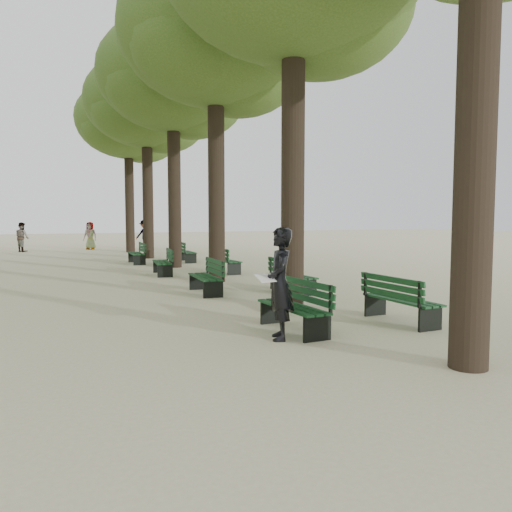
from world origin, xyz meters
name	(u,v)px	position (x,y,z in m)	size (l,w,h in m)	color
ground	(299,345)	(0.00, 0.00, 0.00)	(120.00, 120.00, 0.00)	beige
tree_central_2	(216,34)	(1.50, 8.00, 7.65)	(6.00, 6.00, 9.95)	#33261C
tree_central_3	(173,76)	(1.50, 13.00, 7.65)	(6.00, 6.00, 9.95)	#33261C
tree_central_4	(146,102)	(1.50, 18.00, 7.65)	(6.00, 6.00, 9.95)	#33261C
tree_central_5	(128,120)	(1.50, 23.00, 7.65)	(6.00, 6.00, 9.95)	#33261C
bench_left_0	(293,317)	(0.37, 0.87, 0.27)	(0.62, 1.81, 0.92)	black
bench_left_1	(205,283)	(0.37, 5.78, 0.27)	(0.70, 1.84, 0.92)	black
bench_left_2	(162,267)	(0.37, 10.54, 0.27)	(0.80, 1.86, 0.92)	black
bench_left_3	(137,257)	(0.37, 15.26, 0.27)	(0.64, 1.82, 0.92)	black
bench_right_0	(401,309)	(2.63, 0.68, 0.27)	(0.57, 1.80, 0.92)	black
bench_right_1	(293,282)	(2.63, 5.07, 0.27)	(0.63, 1.82, 0.92)	black
bench_right_2	(225,265)	(2.63, 10.24, 0.27)	(0.68, 1.83, 0.92)	black
bench_right_3	(187,256)	(2.63, 15.19, 0.27)	(0.68, 1.83, 0.92)	black
man_with_map	(280,284)	(-0.11, 0.48, 0.94)	(0.74, 0.83, 1.88)	black
pedestrian_a	(22,237)	(-4.33, 25.68, 0.87)	(0.85, 0.35, 1.75)	#262628
pedestrian_b	(145,234)	(2.85, 25.41, 0.94)	(1.21, 0.37, 1.87)	#262628
pedestrian_d	(90,236)	(-0.41, 26.38, 0.87)	(0.85, 0.35, 1.75)	#262628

